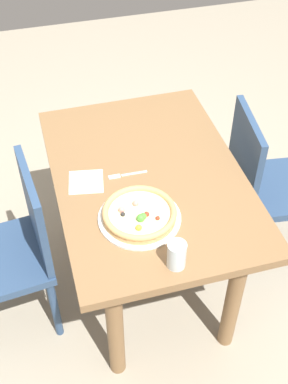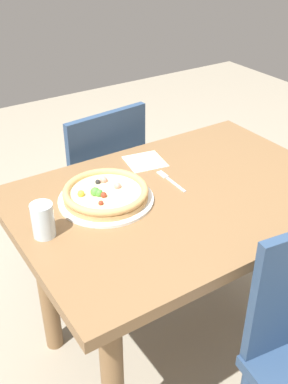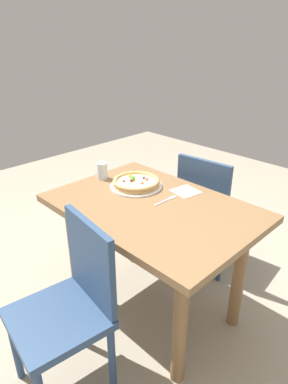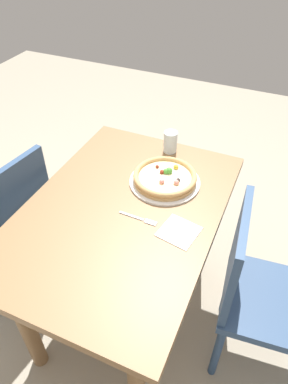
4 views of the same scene
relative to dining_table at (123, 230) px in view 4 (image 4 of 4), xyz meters
name	(u,v)px [view 4 (image 4 of 4)]	position (x,y,z in m)	size (l,w,h in m)	color
ground_plane	(127,306)	(0.00, 0.00, -0.61)	(6.00, 6.00, 0.00)	#9E937F
dining_table	(123,230)	(0.00, 0.00, 0.00)	(1.13, 0.78, 0.74)	olive
chair_near	(10,222)	(0.07, -0.60, -0.14)	(0.45, 0.45, 0.87)	navy
chair_far	(257,291)	(-0.03, 0.60, -0.14)	(0.44, 0.44, 0.87)	navy
plate	(165,182)	(-0.24, 0.10, 0.13)	(0.32, 0.32, 0.01)	white
pizza	(165,177)	(-0.24, 0.10, 0.15)	(0.28, 0.28, 0.05)	tan
fork	(141,219)	(0.02, 0.10, 0.12)	(0.02, 0.17, 0.00)	silver
drinking_glass	(170,142)	(-0.48, 0.03, 0.18)	(0.07, 0.07, 0.11)	silver
napkin	(179,232)	(0.02, 0.26, 0.12)	(0.14, 0.14, 0.00)	white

